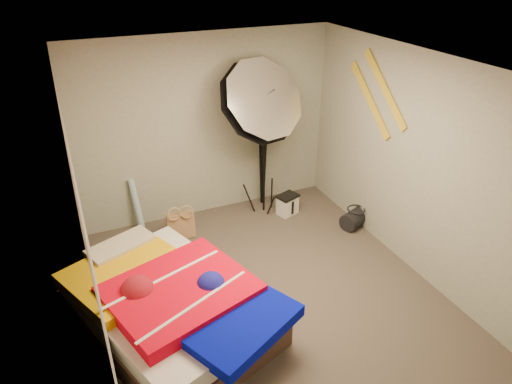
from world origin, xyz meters
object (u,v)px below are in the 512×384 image
camera_case (287,205)px  tote_bag (181,225)px  bed (170,304)px  duffel_bag (355,218)px  photo_umbrella (259,103)px  camera_tripod (263,158)px  wrapping_roll (137,205)px

camera_case → tote_bag: bearing=159.7°
tote_bag → bed: bearing=-104.6°
duffel_bag → photo_umbrella: photo_umbrella is taller
tote_bag → bed: 1.63m
duffel_bag → camera_tripod: 1.55m
wrapping_roll → camera_tripod: 1.87m
duffel_bag → photo_umbrella: bearing=125.8°
wrapping_roll → tote_bag: bearing=-43.7°
duffel_bag → photo_umbrella: 2.06m
duffel_bag → tote_bag: bearing=141.3°
camera_case → duffel_bag: 0.97m
duffel_bag → camera_case: bearing=114.7°
duffel_bag → bed: (-2.78, -0.84, 0.18)m
camera_case → camera_tripod: camera_tripod is taller
bed → photo_umbrella: bearing=43.4°
camera_case → photo_umbrella: (-0.43, 0.06, 1.55)m
tote_bag → duffel_bag: (2.25, -0.70, -0.06)m
wrapping_roll → bed: 1.99m
tote_bag → duffel_bag: tote_bag is taller
wrapping_roll → photo_umbrella: bearing=-14.8°
wrapping_roll → camera_tripod: size_ratio=0.57×
bed → photo_umbrella: (1.65, 1.56, 1.39)m
photo_umbrella → camera_tripod: (0.24, 0.39, -0.96)m
duffel_bag → camera_tripod: camera_tripod is taller
tote_bag → wrapping_roll: wrapping_roll is taller
photo_umbrella → duffel_bag: bearing=-32.7°
camera_case → wrapping_roll: bearing=147.5°
duffel_bag → camera_tripod: size_ratio=0.32×
tote_bag → wrapping_roll: (-0.47, 0.45, 0.18)m
camera_case → bed: 2.58m
wrapping_roll → bed: size_ratio=0.30×
photo_umbrella → bed: bearing=-136.6°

